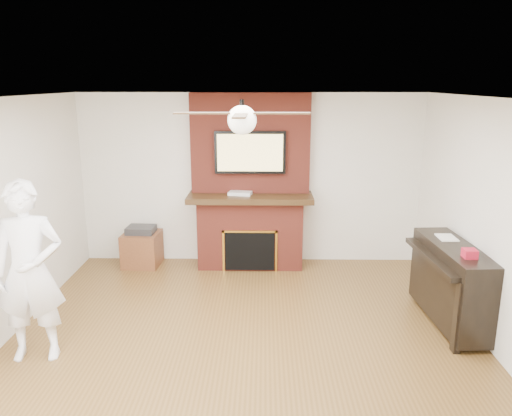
{
  "coord_description": "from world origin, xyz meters",
  "views": [
    {
      "loc": [
        0.2,
        -4.47,
        2.66
      ],
      "look_at": [
        0.11,
        0.9,
        1.28
      ],
      "focal_mm": 35.0,
      "sensor_mm": 36.0,
      "label": 1
    }
  ],
  "objects_px": {
    "person": "(29,272)",
    "side_table": "(142,247)",
    "fireplace": "(250,199)",
    "piano": "(451,282)"
  },
  "relations": [
    {
      "from": "person",
      "to": "side_table",
      "type": "relative_size",
      "value": 3.01
    },
    {
      "from": "fireplace",
      "to": "person",
      "type": "bearing_deg",
      "value": -127.98
    },
    {
      "from": "person",
      "to": "side_table",
      "type": "distance_m",
      "value": 2.65
    },
    {
      "from": "fireplace",
      "to": "person",
      "type": "xyz_separation_m",
      "value": [
        -2.04,
        -2.61,
        -0.1
      ]
    },
    {
      "from": "side_table",
      "to": "person",
      "type": "bearing_deg",
      "value": -96.28
    },
    {
      "from": "piano",
      "to": "person",
      "type": "bearing_deg",
      "value": -173.52
    },
    {
      "from": "fireplace",
      "to": "side_table",
      "type": "xyz_separation_m",
      "value": [
        -1.6,
        -0.07,
        -0.72
      ]
    },
    {
      "from": "side_table",
      "to": "fireplace",
      "type": "bearing_deg",
      "value": 5.85
    },
    {
      "from": "side_table",
      "to": "piano",
      "type": "xyz_separation_m",
      "value": [
        3.88,
        -1.77,
        0.22
      ]
    },
    {
      "from": "fireplace",
      "to": "piano",
      "type": "bearing_deg",
      "value": -38.93
    }
  ]
}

